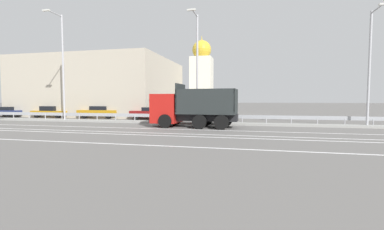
# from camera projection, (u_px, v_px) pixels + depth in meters

# --- Properties ---
(ground_plane) EXTENTS (320.00, 320.00, 0.00)m
(ground_plane) POSITION_uv_depth(u_px,v_px,m) (166.00, 125.00, 21.46)
(ground_plane) COLOR #605E5B
(lane_strip_0) EXTENTS (66.84, 0.16, 0.01)m
(lane_strip_0) POSITION_uv_depth(u_px,v_px,m) (190.00, 130.00, 18.35)
(lane_strip_0) COLOR silver
(lane_strip_0) RESTS_ON ground_plane
(lane_strip_1) EXTENTS (66.84, 0.16, 0.01)m
(lane_strip_1) POSITION_uv_depth(u_px,v_px,m) (181.00, 134.00, 16.10)
(lane_strip_1) COLOR silver
(lane_strip_1) RESTS_ON ground_plane
(lane_strip_2) EXTENTS (66.84, 0.16, 0.01)m
(lane_strip_2) POSITION_uv_depth(u_px,v_px,m) (177.00, 136.00, 15.11)
(lane_strip_2) COLOR silver
(lane_strip_2) RESTS_ON ground_plane
(lane_strip_3) EXTENTS (66.84, 0.16, 0.01)m
(lane_strip_3) POSITION_uv_depth(u_px,v_px,m) (157.00, 146.00, 11.96)
(lane_strip_3) COLOR silver
(lane_strip_3) RESTS_ON ground_plane
(median_island) EXTENTS (36.76, 1.10, 0.18)m
(median_island) POSITION_uv_depth(u_px,v_px,m) (171.00, 122.00, 23.07)
(median_island) COLOR gray
(median_island) RESTS_ON ground_plane
(median_guardrail) EXTENTS (66.84, 0.09, 0.78)m
(median_guardrail) POSITION_uv_depth(u_px,v_px,m) (175.00, 116.00, 24.23)
(median_guardrail) COLOR #9EA0A5
(median_guardrail) RESTS_ON ground_plane
(dump_truck) EXTENTS (6.79, 2.93, 3.38)m
(dump_truck) POSITION_uv_depth(u_px,v_px,m) (184.00, 110.00, 20.26)
(dump_truck) COLOR red
(dump_truck) RESTS_ON ground_plane
(median_road_sign) EXTENTS (0.71, 0.16, 2.30)m
(median_road_sign) POSITION_uv_depth(u_px,v_px,m) (162.00, 110.00, 23.20)
(median_road_sign) COLOR white
(median_road_sign) RESTS_ON ground_plane
(street_lamp_1) EXTENTS (0.70, 2.19, 10.33)m
(street_lamp_1) POSITION_uv_depth(u_px,v_px,m) (62.00, 63.00, 24.92)
(street_lamp_1) COLOR #ADADB2
(street_lamp_1) RESTS_ON ground_plane
(street_lamp_2) EXTENTS (0.71, 2.18, 9.45)m
(street_lamp_2) POSITION_uv_depth(u_px,v_px,m) (197.00, 64.00, 22.20)
(street_lamp_2) COLOR #ADADB2
(street_lamp_2) RESTS_ON ground_plane
(street_lamp_3) EXTENTS (0.71, 2.28, 8.81)m
(street_lamp_3) POSITION_uv_depth(u_px,v_px,m) (370.00, 63.00, 19.33)
(street_lamp_3) COLOR #ADADB2
(street_lamp_3) RESTS_ON ground_plane
(parked_car_1) EXTENTS (3.88, 1.86, 1.27)m
(parked_car_1) POSITION_uv_depth(u_px,v_px,m) (10.00, 112.00, 31.86)
(parked_car_1) COLOR navy
(parked_car_1) RESTS_ON ground_plane
(parked_car_2) EXTENTS (4.75, 2.05, 1.37)m
(parked_car_2) POSITION_uv_depth(u_px,v_px,m) (52.00, 112.00, 30.95)
(parked_car_2) COLOR #B27A14
(parked_car_2) RESTS_ON ground_plane
(parked_car_3) EXTENTS (4.85, 2.16, 1.41)m
(parked_car_3) POSITION_uv_depth(u_px,v_px,m) (100.00, 112.00, 29.60)
(parked_car_3) COLOR #B27A14
(parked_car_3) RESTS_ON ground_plane
(parked_car_4) EXTENTS (4.37, 2.06, 1.33)m
(parked_car_4) POSITION_uv_depth(u_px,v_px,m) (152.00, 113.00, 27.76)
(parked_car_4) COLOR maroon
(parked_car_4) RESTS_ON ground_plane
(background_building_0) EXTENTS (19.24, 15.56, 7.70)m
(background_building_0) POSITION_uv_depth(u_px,v_px,m) (105.00, 88.00, 37.34)
(background_building_0) COLOR #B7AD99
(background_building_0) RESTS_ON ground_plane
(church_tower) EXTENTS (3.60, 3.60, 13.15)m
(church_tower) POSITION_uv_depth(u_px,v_px,m) (202.00, 77.00, 44.17)
(church_tower) COLOR silver
(church_tower) RESTS_ON ground_plane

